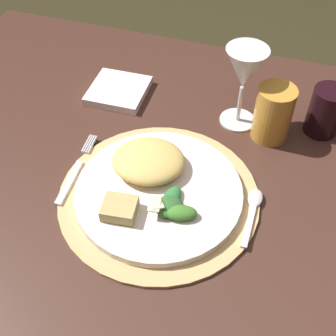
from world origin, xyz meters
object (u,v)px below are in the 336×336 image
wine_glass (245,72)px  dark_tumbler (326,111)px  fork (75,172)px  dining_table (186,224)px  amber_tumbler (273,113)px  spoon (253,206)px  napkin (118,91)px  dinner_plate (159,192)px

wine_glass → dark_tumbler: size_ratio=1.71×
fork → dark_tumbler: bearing=32.3°
dining_table → amber_tumbler: (0.11, 0.17, 0.17)m
spoon → dark_tumbler: size_ratio=1.31×
napkin → spoon: bearing=-33.7°
dining_table → amber_tumbler: amber_tumbler is taller
dining_table → spoon: size_ratio=10.14×
dining_table → napkin: (-0.21, 0.20, 0.12)m
napkin → amber_tumbler: (0.32, -0.03, 0.04)m
napkin → amber_tumbler: size_ratio=1.08×
dark_tumbler → dinner_plate: bearing=-133.7°
dinner_plate → fork: dinner_plate is taller
dinner_plate → dark_tumbler: 0.35m
dinner_plate → dark_tumbler: dark_tumbler is taller
fork → spoon: size_ratio=1.36×
dining_table → dinner_plate: bearing=-134.4°
dining_table → dark_tumbler: 0.33m
spoon → wine_glass: 0.24m
dinner_plate → dining_table: bearing=45.6°
fork → wine_glass: 0.35m
dinner_plate → wine_glass: bearing=69.7°
dinner_plate → napkin: dinner_plate is taller
fork → spoon: 0.31m
dining_table → wine_glass: 0.30m
dinner_plate → spoon: size_ratio=2.25×
dinner_plate → fork: (-0.15, 0.00, -0.00)m
wine_glass → dark_tumbler: wine_glass is taller
wine_glass → dark_tumbler: bearing=8.2°
dinner_plate → napkin: 0.29m
fork → amber_tumbler: amber_tumbler is taller
dinner_plate → spoon: bearing=8.3°
dining_table → wine_glass: bearing=76.6°
amber_tumbler → dining_table: bearing=-123.3°
napkin → wine_glass: 0.27m
dinner_plate → amber_tumbler: (0.15, 0.21, 0.04)m
dinner_plate → amber_tumbler: 0.26m
dining_table → fork: (-0.19, -0.04, 0.12)m
wine_glass → dining_table: bearing=-103.4°
napkin → wine_glass: bearing=-1.8°
spoon → amber_tumbler: amber_tumbler is taller
spoon → napkin: napkin is taller
wine_glass → amber_tumbler: size_ratio=1.51×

